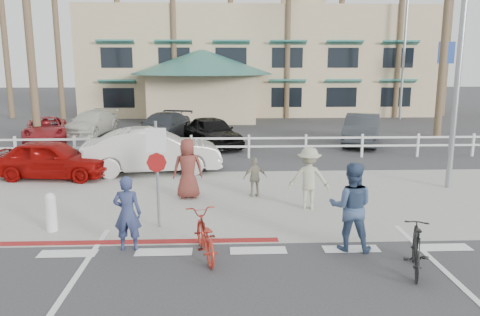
{
  "coord_description": "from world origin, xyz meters",
  "views": [
    {
      "loc": [
        -0.78,
        -8.73,
        3.93
      ],
      "look_at": [
        -0.28,
        3.2,
        1.5
      ],
      "focal_mm": 35.0,
      "sensor_mm": 36.0,
      "label": 1
    }
  ],
  "objects_px": {
    "car_red_compact": "(52,159)",
    "sign_post": "(157,169)",
    "bike_red": "(204,235)",
    "bike_black": "(416,248)",
    "car_white_sedan": "(153,151)"
  },
  "relations": [
    {
      "from": "car_red_compact",
      "to": "sign_post",
      "type": "bearing_deg",
      "value": -133.35
    },
    {
      "from": "car_red_compact",
      "to": "bike_red",
      "type": "bearing_deg",
      "value": -135.22
    },
    {
      "from": "bike_black",
      "to": "sign_post",
      "type": "bearing_deg",
      "value": -8.19
    },
    {
      "from": "sign_post",
      "to": "car_red_compact",
      "type": "bearing_deg",
      "value": 130.09
    },
    {
      "from": "sign_post",
      "to": "bike_red",
      "type": "xyz_separation_m",
      "value": [
        1.17,
        -1.84,
        -0.99
      ]
    },
    {
      "from": "car_white_sedan",
      "to": "car_red_compact",
      "type": "distance_m",
      "value": 3.45
    },
    {
      "from": "bike_red",
      "to": "bike_black",
      "type": "height_order",
      "value": "bike_black"
    },
    {
      "from": "car_white_sedan",
      "to": "bike_red",
      "type": "bearing_deg",
      "value": -172.3
    },
    {
      "from": "bike_red",
      "to": "bike_black",
      "type": "distance_m",
      "value": 4.14
    },
    {
      "from": "car_white_sedan",
      "to": "car_red_compact",
      "type": "xyz_separation_m",
      "value": [
        -3.37,
        -0.72,
        -0.13
      ]
    },
    {
      "from": "bike_red",
      "to": "car_white_sedan",
      "type": "height_order",
      "value": "car_white_sedan"
    },
    {
      "from": "sign_post",
      "to": "bike_black",
      "type": "height_order",
      "value": "sign_post"
    },
    {
      "from": "car_white_sedan",
      "to": "car_red_compact",
      "type": "bearing_deg",
      "value": 94.3
    },
    {
      "from": "bike_red",
      "to": "car_white_sedan",
      "type": "distance_m",
      "value": 7.98
    },
    {
      "from": "sign_post",
      "to": "car_red_compact",
      "type": "distance_m",
      "value": 6.75
    }
  ]
}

